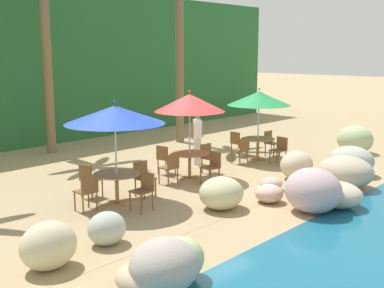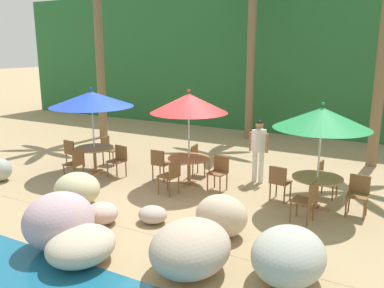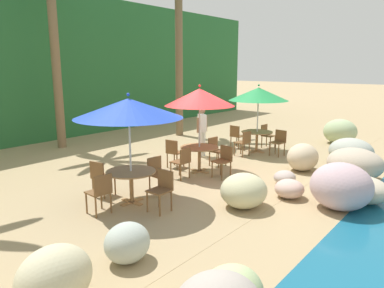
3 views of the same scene
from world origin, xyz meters
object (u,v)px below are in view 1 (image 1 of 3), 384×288
Objects in this scene: chair_blue_right at (144,188)px; waiter_in_white at (197,134)px; palm_tree_second at (45,21)px; palm_tree_third at (179,28)px; chair_red_inland at (165,157)px; umbrella_red at (190,103)px; chair_red_seaward at (208,156)px; chair_green_left at (242,149)px; dining_table_red at (190,157)px; chair_red_left at (171,166)px; dining_table_green at (258,142)px; umbrella_blue at (115,115)px; dining_table_blue at (117,178)px; chair_green_inland at (237,142)px; chair_green_right at (280,148)px; chair_red_right at (212,165)px; chair_blue_seaward at (143,176)px; chair_green_seaward at (271,141)px; chair_blue_left at (87,190)px; umbrella_green at (259,98)px; chair_blue_inland at (89,178)px.

waiter_in_white reaches higher than chair_blue_right.
palm_tree_second is 1.02× the size of palm_tree_third.
umbrella_red is at bearing -78.45° from chair_red_inland.
chair_green_left is (1.57, -0.07, 0.00)m from chair_red_seaward.
chair_red_left is (-0.85, -0.08, -0.10)m from dining_table_red.
dining_table_red and dining_table_green have the same top height.
umbrella_blue is at bearing -177.36° from dining_table_green.
umbrella_red is at bearing 6.66° from dining_table_blue.
chair_green_right is (-0.01, -1.71, 0.00)m from chair_green_inland.
chair_green_right is at bearing -45.87° from chair_green_left.
chair_blue_right is at bearing -173.19° from chair_red_right.
umbrella_blue reaches higher than waiter_in_white.
chair_blue_seaward is 1.00× the size of chair_green_left.
chair_green_left is (-1.71, -0.05, 0.00)m from chair_green_seaward.
dining_table_blue is at bearing 174.74° from chair_green_right.
chair_green_seaward is at bearing 0.12° from umbrella_red.
umbrella_red reaches higher than chair_blue_right.
chair_blue_left is at bearing -178.63° from dining_table_blue.
chair_blue_seaward is 2.22m from chair_red_inland.
chair_blue_left is 1.00× the size of chair_blue_right.
chair_green_seaward is (4.13, 0.01, -0.10)m from dining_table_red.
chair_green_right reaches higher than dining_table_blue.
umbrella_green is (3.45, -0.89, 1.55)m from chair_red_inland.
chair_green_right is (3.27, -0.91, -0.10)m from dining_table_red.
waiter_in_white is (-1.77, 1.11, 0.37)m from dining_table_green.
chair_blue_inland is at bearing 175.11° from dining_table_green.
chair_green_seaward is at bearing 4.26° from dining_table_green.
chair_blue_inland is 0.13× the size of palm_tree_second.
umbrella_red is (2.06, 0.32, 1.65)m from chair_blue_seaward.
waiter_in_white reaches higher than chair_blue_seaward.
chair_red_left is 4.13m from dining_table_green.
waiter_in_white is at bearing 15.03° from chair_blue_left.
chair_blue_inland is (-1.05, 0.81, 0.00)m from chair_blue_seaward.
chair_green_inland reaches higher than dining_table_green.
umbrella_blue is 1.83m from chair_blue_seaward.
umbrella_red reaches higher than dining_table_green.
chair_red_inland is 3.45m from chair_green_inland.
waiter_in_white is at bearing 131.71° from chair_green_right.
chair_green_inland is (-0.00, 0.85, -1.55)m from umbrella_green.
chair_red_seaward and chair_red_left have the same top height.
chair_green_inland is 0.13× the size of palm_tree_third.
palm_tree_third is at bearing -20.99° from palm_tree_second.
umbrella_blue is at bearing -174.41° from chair_red_seaward.
chair_blue_seaward is 2.66m from umbrella_red.
chair_blue_right is at bearing -83.46° from dining_table_blue.
umbrella_blue is 1.02× the size of umbrella_green.
chair_green_left is at bearing -0.98° from umbrella_red.
palm_tree_third is at bearing 80.06° from dining_table_green.
chair_green_left is (3.27, 0.04, 0.00)m from chair_red_left.
umbrella_red reaches higher than chair_red_seaward.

